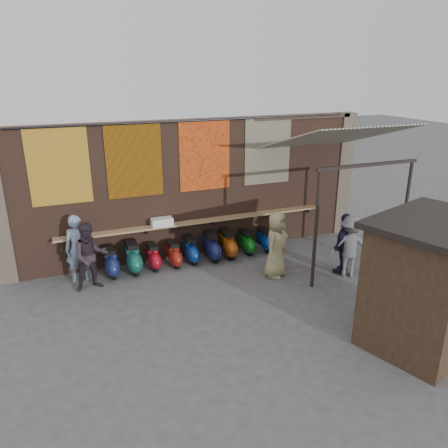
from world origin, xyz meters
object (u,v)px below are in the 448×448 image
(scooter_stool_5, at_px, (212,247))
(shopper_tan, at_px, (276,244))
(shelf_box, at_px, (162,222))
(scooter_stool_8, at_px, (264,240))
(shopper_grey, at_px, (350,246))
(scooter_stool_7, at_px, (246,242))
(market_stall, at_px, (429,286))
(diner_right, at_px, (90,256))
(scooter_stool_3, at_px, (174,254))
(scooter_stool_6, at_px, (227,244))
(scooter_stool_4, at_px, (191,250))
(scooter_stool_0, at_px, (111,262))
(shopper_navy, at_px, (345,244))
(diner_left, at_px, (78,249))
(scooter_stool_2, at_px, (153,257))
(scooter_stool_1, at_px, (133,258))

(scooter_stool_5, xyz_separation_m, shopper_tan, (1.24, -1.64, 0.51))
(shelf_box, xyz_separation_m, scooter_stool_8, (3.10, -0.33, -0.89))
(shelf_box, bearing_deg, shopper_grey, -31.32)
(scooter_stool_7, height_order, shopper_grey, shopper_grey)
(market_stall, bearing_deg, diner_right, 122.57)
(scooter_stool_3, height_order, scooter_stool_6, scooter_stool_6)
(scooter_stool_3, relative_size, diner_right, 0.41)
(shopper_grey, xyz_separation_m, market_stall, (-0.48, -3.09, 0.41))
(scooter_stool_4, distance_m, market_stall, 6.44)
(scooter_stool_0, xyz_separation_m, shopper_navy, (5.93, -2.19, 0.47))
(scooter_stool_8, bearing_deg, diner_left, 179.72)
(diner_right, xyz_separation_m, market_stall, (6.03, -4.89, 0.37))
(diner_right, bearing_deg, market_stall, -45.16)
(shopper_navy, relative_size, shopper_tan, 0.94)
(scooter_stool_2, height_order, diner_right, diner_right)
(scooter_stool_1, bearing_deg, shelf_box, 18.15)
(scooter_stool_6, bearing_deg, diner_left, 179.72)
(scooter_stool_2, relative_size, market_stall, 0.29)
(scooter_stool_1, height_order, scooter_stool_2, scooter_stool_1)
(scooter_stool_4, relative_size, market_stall, 0.31)
(shopper_navy, bearing_deg, scooter_stool_2, -50.66)
(scooter_stool_4, relative_size, diner_right, 0.44)
(shopper_grey, bearing_deg, diner_left, 9.28)
(scooter_stool_7, height_order, market_stall, market_stall)
(scooter_stool_1, distance_m, diner_left, 1.47)
(scooter_stool_1, bearing_deg, scooter_stool_4, 1.24)
(scooter_stool_0, height_order, diner_left, diner_left)
(scooter_stool_0, relative_size, scooter_stool_1, 0.92)
(scooter_stool_7, height_order, shopper_tan, shopper_tan)
(diner_left, relative_size, diner_right, 1.02)
(diner_right, relative_size, shopper_navy, 1.04)
(scooter_stool_2, xyz_separation_m, scooter_stool_5, (1.73, -0.04, 0.06))
(scooter_stool_4, xyz_separation_m, diner_right, (-2.82, -0.63, 0.52))
(scooter_stool_3, bearing_deg, scooter_stool_1, 178.49)
(shelf_box, distance_m, scooter_stool_1, 1.28)
(scooter_stool_5, distance_m, scooter_stool_8, 1.74)
(scooter_stool_3, distance_m, diner_right, 2.43)
(scooter_stool_5, xyz_separation_m, shopper_grey, (3.06, -2.36, 0.45))
(shopper_navy, relative_size, market_stall, 0.68)
(shelf_box, distance_m, diner_right, 2.29)
(scooter_stool_1, height_order, scooter_stool_4, scooter_stool_1)
(shopper_grey, bearing_deg, scooter_stool_6, -14.09)
(diner_right, height_order, shopper_tan, shopper_tan)
(diner_right, xyz_separation_m, shopper_tan, (4.68, -1.07, 0.02))
(shopper_navy, bearing_deg, shopper_tan, -42.19)
(shelf_box, xyz_separation_m, market_stall, (3.95, -5.79, 0.02))
(scooter_stool_4, xyz_separation_m, market_stall, (3.21, -5.51, 0.89))
(scooter_stool_6, relative_size, scooter_stool_8, 1.16)
(scooter_stool_6, bearing_deg, scooter_stool_4, 177.47)
(shelf_box, bearing_deg, scooter_stool_4, -20.13)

